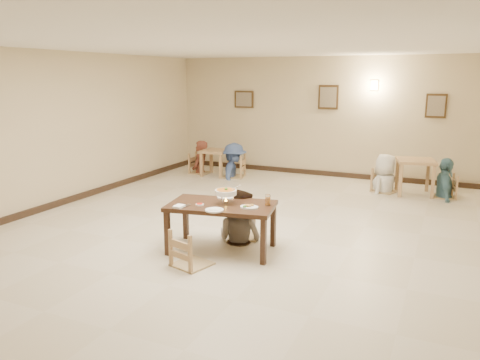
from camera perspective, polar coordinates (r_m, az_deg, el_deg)
The scene contains 31 objects.
floor at distance 7.75m, azimuth 0.37°, elevation -6.38°, with size 10.00×10.00×0.00m, color beige.
ceiling at distance 7.34m, azimuth 0.40°, elevation 16.35°, with size 10.00×10.00×0.00m, color white.
wall_back at distance 12.11m, azimuth 10.20°, elevation 7.55°, with size 10.00×10.00×0.00m, color beige.
wall_left at distance 9.73m, azimuth -21.75°, elevation 5.68°, with size 10.00×10.00×0.00m, color beige.
baseboard_back at distance 12.28m, azimuth 9.91°, elevation 0.84°, with size 8.00×0.06×0.12m, color black.
baseboard_left at distance 9.96m, azimuth -20.97°, elevation -2.55°, with size 0.06×10.00×0.12m, color black.
picture_a at distance 12.77m, azimuth 0.49°, elevation 9.80°, with size 0.55×0.04×0.45m.
picture_b at distance 12.01m, azimuth 10.71°, elevation 9.89°, with size 0.50×0.04×0.60m.
picture_c at distance 11.67m, azimuth 22.79°, elevation 8.33°, with size 0.45×0.04×0.55m.
wall_sconce at distance 11.79m, azimuth 16.06°, elevation 11.04°, with size 0.16×0.05×0.22m, color #FFD88C.
main_table at distance 6.78m, azimuth -2.27°, elevation -3.58°, with size 1.64×1.11×0.71m.
chair_far at distance 7.37m, azimuth 0.28°, elevation -3.55°, with size 0.44×0.44×0.94m.
chair_near at distance 6.33m, azimuth -5.95°, elevation -6.22°, with size 0.46×0.46×0.97m.
main_diner at distance 7.16m, azimuth -0.01°, elevation -1.18°, with size 0.79×0.62×1.63m, color gray.
curry_warmer at distance 6.74m, azimuth -1.74°, elevation -1.52°, with size 0.35×0.31×0.28m.
rice_plate_far at distance 7.07m, azimuth -1.80°, elevation -2.12°, with size 0.27×0.27×0.06m.
rice_plate_near at distance 6.42m, azimuth -3.14°, elevation -3.65°, with size 0.26×0.26×0.06m.
fried_plate at distance 6.55m, azimuth 1.11°, elevation -3.26°, with size 0.26×0.26×0.06m.
chili_dish at distance 6.71m, azimuth -4.94°, elevation -2.98°, with size 0.12×0.12×0.02m.
napkin_cutlery at distance 6.63m, azimuth -7.41°, elevation -3.20°, with size 0.15×0.25×0.03m.
drink_glass at distance 6.68m, azimuth 3.41°, elevation -2.50°, with size 0.08×0.08×0.15m.
bg_table_left at distance 12.02m, azimuth -2.97°, elevation 3.05°, with size 0.67×0.67×0.67m.
bg_table_right at distance 10.74m, azimuth 20.61°, elevation 1.64°, with size 0.92×0.92×0.77m.
bg_chair_ll at distance 12.33m, azimuth -4.91°, elevation 3.13°, with size 0.47×0.47×1.01m.
bg_chair_lr at distance 11.81m, azimuth -0.75°, elevation 2.93°, with size 0.51×0.51×1.09m.
bg_chair_rl at distance 10.79m, azimuth 17.32°, elevation 1.19°, with size 0.47×0.47×0.99m.
bg_chair_rr at distance 10.72m, azimuth 23.77°, elevation 0.47°, with size 0.44×0.44×0.94m.
bg_diner_a at distance 12.28m, azimuth -4.94°, elevation 4.81°, with size 0.63×0.42×1.74m, color brown.
bg_diner_b at distance 11.76m, azimuth -0.76°, elevation 4.52°, with size 1.13×0.65×1.74m, color #425A8D.
bg_diner_c at distance 10.73m, azimuth 17.44°, elevation 3.02°, with size 0.83×0.54×1.69m, color silver.
bg_diner_d at distance 10.66m, azimuth 23.95°, elevation 2.47°, with size 0.99×0.41×1.69m, color teal.
Camera 1 is at (3.00, -6.69, 2.51)m, focal length 35.00 mm.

